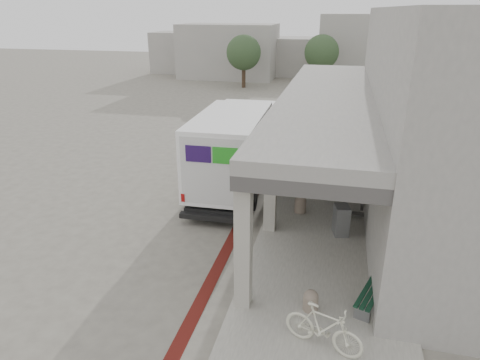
% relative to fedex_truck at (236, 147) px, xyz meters
% --- Properties ---
extents(ground, '(120.00, 120.00, 0.00)m').
position_rel_fedex_truck_xyz_m(ground, '(-0.07, -4.06, -1.75)').
color(ground, '#686259').
rests_on(ground, ground).
extents(bike_lane_stripe, '(0.35, 40.00, 0.01)m').
position_rel_fedex_truck_xyz_m(bike_lane_stripe, '(0.93, -2.06, -1.74)').
color(bike_lane_stripe, '#541510').
rests_on(bike_lane_stripe, ground).
extents(sidewalk, '(4.40, 28.00, 0.12)m').
position_rel_fedex_truck_xyz_m(sidewalk, '(3.93, -4.06, -1.69)').
color(sidewalk, gray).
rests_on(sidewalk, ground).
extents(transit_building, '(7.60, 17.00, 7.00)m').
position_rel_fedex_truck_xyz_m(transit_building, '(6.76, 0.44, 1.65)').
color(transit_building, gray).
rests_on(transit_building, ground).
extents(distant_backdrop, '(28.00, 10.00, 6.50)m').
position_rel_fedex_truck_xyz_m(distant_backdrop, '(-2.91, 31.82, 0.96)').
color(distant_backdrop, '#97958F').
rests_on(distant_backdrop, ground).
extents(tree_left, '(3.20, 3.20, 4.80)m').
position_rel_fedex_truck_xyz_m(tree_left, '(-5.07, 23.94, 1.43)').
color(tree_left, '#38281C').
rests_on(tree_left, ground).
extents(tree_mid, '(3.20, 3.20, 4.80)m').
position_rel_fedex_truck_xyz_m(tree_mid, '(1.93, 25.94, 1.43)').
color(tree_mid, '#38281C').
rests_on(tree_mid, ground).
extents(tree_right, '(3.20, 3.20, 4.80)m').
position_rel_fedex_truck_xyz_m(tree_right, '(9.93, 24.94, 1.43)').
color(tree_right, '#38281C').
rests_on(tree_right, ground).
extents(fedex_truck, '(2.58, 7.74, 3.28)m').
position_rel_fedex_truck_xyz_m(fedex_truck, '(0.00, 0.00, 0.00)').
color(fedex_truck, black).
rests_on(fedex_truck, ground).
extents(bench, '(0.95, 1.81, 0.42)m').
position_rel_fedex_truck_xyz_m(bench, '(5.13, -6.83, -1.33)').
color(bench, slate).
rests_on(bench, sidewalk).
extents(bollard_near, '(0.37, 0.37, 0.55)m').
position_rel_fedex_truck_xyz_m(bollard_near, '(3.68, -7.43, -1.35)').
color(bollard_near, gray).
rests_on(bollard_near, sidewalk).
extents(bollard_far, '(0.42, 0.42, 0.63)m').
position_rel_fedex_truck_xyz_m(bollard_far, '(2.89, -2.06, -1.31)').
color(bollard_far, gray).
rests_on(bollard_far, sidewalk).
extents(utility_cabinet, '(0.56, 0.67, 0.98)m').
position_rel_fedex_truck_xyz_m(utility_cabinet, '(4.33, -3.38, -1.14)').
color(utility_cabinet, gray).
rests_on(utility_cabinet, sidewalk).
extents(bicycle_cream, '(1.83, 1.04, 1.06)m').
position_rel_fedex_truck_xyz_m(bicycle_cream, '(4.03, -8.65, -1.10)').
color(bicycle_cream, silver).
rests_on(bicycle_cream, sidewalk).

